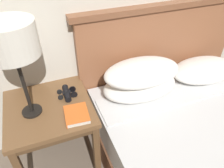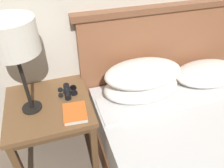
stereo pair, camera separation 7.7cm
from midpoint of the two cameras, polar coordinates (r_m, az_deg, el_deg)
name	(u,v)px [view 1 (the left image)]	position (r m, az deg, el deg)	size (l,w,h in m)	color
nightstand	(50,114)	(1.63, -17.22, -7.62)	(0.58, 0.58, 0.61)	brown
bed	(214,158)	(1.75, 23.82, -17.30)	(1.52, 1.93, 1.13)	brown
table_lamp	(10,41)	(1.29, -26.59, 9.97)	(0.29, 0.29, 0.62)	black
book_on_nightstand	(76,115)	(1.45, -10.84, -7.87)	(0.17, 0.19, 0.03)	silver
binoculars_pair	(67,93)	(1.61, -13.04, -2.37)	(0.14, 0.16, 0.05)	black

